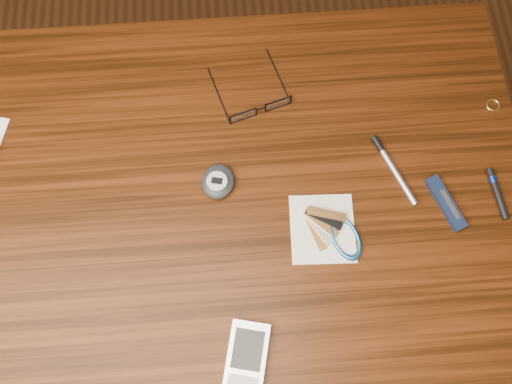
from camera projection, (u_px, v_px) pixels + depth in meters
ground at (237, 277)px, 1.50m from camera, size 3.80×3.80×0.00m
desk at (224, 220)px, 0.88m from camera, size 1.00×0.70×0.75m
eyeglasses at (259, 107)px, 0.83m from camera, size 0.14×0.14×0.02m
gold_ring at (493, 105)px, 0.84m from camera, size 0.03×0.03×0.00m
pda_phone at (246, 359)px, 0.70m from camera, size 0.08×0.11×0.02m
pedometer at (218, 181)px, 0.79m from camera, size 0.06×0.07×0.02m
notepad_keys at (334, 232)px, 0.77m from camera, size 0.12×0.11×0.01m
pocket_knife at (446, 203)px, 0.78m from camera, size 0.05×0.09×0.01m
silver_pen at (391, 165)px, 0.80m from camera, size 0.06×0.12×0.01m
black_blue_pen at (497, 192)px, 0.79m from camera, size 0.02×0.08×0.01m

